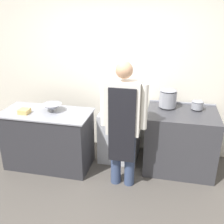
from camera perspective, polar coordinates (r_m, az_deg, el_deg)
name	(u,v)px	position (r m, az deg, el deg)	size (l,w,h in m)	color
ground_plane	(90,209)	(3.48, -4.82, -20.39)	(14.00, 14.00, 0.00)	#4C4742
wall_back	(117,72)	(4.31, 1.18, 8.74)	(8.00, 0.05, 2.70)	silver
prep_counter	(49,139)	(4.16, -13.66, -5.73)	(1.33, 0.65, 0.89)	#2D2D33
stove	(180,140)	(4.11, 14.54, -5.99)	(1.01, 0.80, 0.94)	#38383D
fridge_unit	(120,134)	(4.28, 1.71, -4.82)	(0.60, 0.63, 0.82)	silver
person_cook	(123,120)	(3.38, 2.48, -1.73)	(0.61, 0.24, 1.74)	#38476B
mixing_bowl	(52,108)	(3.97, -12.87, 0.95)	(0.29, 0.29, 0.11)	gray
plastic_tub	(24,111)	(4.01, -18.54, 0.16)	(0.14, 0.14, 0.07)	#D8B266
stock_pot	(168,98)	(3.99, 12.08, 3.06)	(0.26, 0.26, 0.28)	gray
sauce_pot	(197,105)	(4.04, 18.10, 1.53)	(0.17, 0.17, 0.13)	gray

